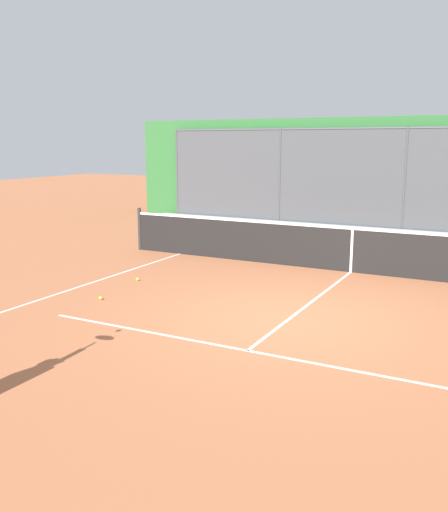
% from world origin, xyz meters
% --- Properties ---
extents(ground_plane, '(60.00, 60.00, 0.00)m').
position_xyz_m(ground_plane, '(0.00, 0.00, 0.00)').
color(ground_plane, '#A8603D').
extents(court_line_markings, '(8.55, 9.31, 0.01)m').
position_xyz_m(court_line_markings, '(0.00, 1.84, 0.00)').
color(court_line_markings, white).
rests_on(court_line_markings, ground).
extents(fence_backdrop, '(18.82, 1.37, 3.45)m').
position_xyz_m(fence_backdrop, '(-0.00, -9.95, 1.71)').
color(fence_backdrop, '#474C51').
rests_on(fence_backdrop, ground).
extents(tennis_net, '(10.99, 0.09, 1.07)m').
position_xyz_m(tennis_net, '(0.00, -3.62, 0.49)').
color(tennis_net, '#2D2D2D').
rests_on(tennis_net, ground).
extents(tennis_ball_by_sideline, '(0.07, 0.07, 0.07)m').
position_xyz_m(tennis_ball_by_sideline, '(3.55, -0.92, 0.03)').
color(tennis_ball_by_sideline, '#CCDB33').
rests_on(tennis_ball_by_sideline, ground).
extents(tennis_ball_mid_court, '(0.07, 0.07, 0.07)m').
position_xyz_m(tennis_ball_mid_court, '(3.30, 0.49, 0.03)').
color(tennis_ball_mid_court, '#C1D138').
rests_on(tennis_ball_mid_court, ground).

